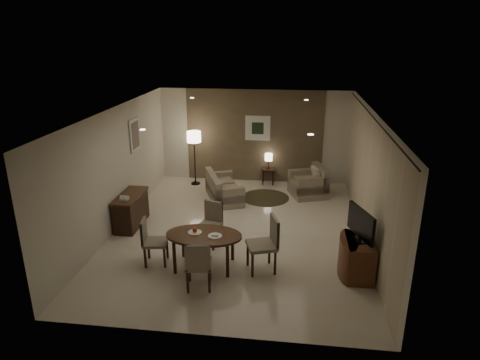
# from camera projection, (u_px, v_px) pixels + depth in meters

# --- Properties ---
(room_shell) EXTENTS (5.50, 7.00, 2.70)m
(room_shell) POSITION_uv_depth(u_px,v_px,m) (241.00, 169.00, 9.53)
(room_shell) COLOR beige
(room_shell) RESTS_ON ground
(taupe_accent) EXTENTS (3.96, 0.03, 2.70)m
(taupe_accent) POSITION_uv_depth(u_px,v_px,m) (254.00, 136.00, 12.41)
(taupe_accent) COLOR brown
(taupe_accent) RESTS_ON wall_back
(curtain_wall) EXTENTS (0.08, 6.70, 2.58)m
(curtain_wall) POSITION_uv_depth(u_px,v_px,m) (367.00, 181.00, 8.84)
(curtain_wall) COLOR beige
(curtain_wall) RESTS_ON wall_right
(curtain_rod) EXTENTS (0.03, 6.80, 0.03)m
(curtain_rod) POSITION_uv_depth(u_px,v_px,m) (374.00, 118.00, 8.41)
(curtain_rod) COLOR black
(curtain_rod) RESTS_ON wall_right
(art_back_frame) EXTENTS (0.72, 0.03, 0.72)m
(art_back_frame) POSITION_uv_depth(u_px,v_px,m) (258.00, 128.00, 12.30)
(art_back_frame) COLOR silver
(art_back_frame) RESTS_ON wall_back
(art_back_canvas) EXTENTS (0.34, 0.01, 0.34)m
(art_back_canvas) POSITION_uv_depth(u_px,v_px,m) (258.00, 128.00, 12.28)
(art_back_canvas) COLOR #1C2F1A
(art_back_canvas) RESTS_ON wall_back
(art_left_frame) EXTENTS (0.03, 0.60, 0.80)m
(art_left_frame) POSITION_uv_depth(u_px,v_px,m) (135.00, 135.00, 10.43)
(art_left_frame) COLOR silver
(art_left_frame) RESTS_ON wall_left
(art_left_canvas) EXTENTS (0.01, 0.46, 0.64)m
(art_left_canvas) POSITION_uv_depth(u_px,v_px,m) (135.00, 135.00, 10.43)
(art_left_canvas) COLOR gray
(art_left_canvas) RESTS_ON wall_left
(downlight_nl) EXTENTS (0.10, 0.10, 0.01)m
(downlight_nl) POSITION_uv_depth(u_px,v_px,m) (143.00, 130.00, 7.19)
(downlight_nl) COLOR white
(downlight_nl) RESTS_ON ceiling
(downlight_nr) EXTENTS (0.10, 0.10, 0.01)m
(downlight_nr) POSITION_uv_depth(u_px,v_px,m) (311.00, 135.00, 6.86)
(downlight_nr) COLOR white
(downlight_nr) RESTS_ON ceiling
(downlight_fl) EXTENTS (0.10, 0.10, 0.01)m
(downlight_fl) POSITION_uv_depth(u_px,v_px,m) (192.00, 98.00, 10.56)
(downlight_fl) COLOR white
(downlight_fl) RESTS_ON ceiling
(downlight_fr) EXTENTS (0.10, 0.10, 0.01)m
(downlight_fr) POSITION_uv_depth(u_px,v_px,m) (306.00, 100.00, 10.23)
(downlight_fr) COLOR white
(downlight_fr) RESTS_ON ceiling
(console_desk) EXTENTS (0.48, 1.20, 0.75)m
(console_desk) POSITION_uv_depth(u_px,v_px,m) (131.00, 210.00, 9.77)
(console_desk) COLOR #482C17
(console_desk) RESTS_ON floor
(telephone) EXTENTS (0.20, 0.14, 0.09)m
(telephone) POSITION_uv_depth(u_px,v_px,m) (124.00, 198.00, 9.35)
(telephone) COLOR white
(telephone) RESTS_ON console_desk
(tv_cabinet) EXTENTS (0.48, 0.90, 0.70)m
(tv_cabinet) POSITION_uv_depth(u_px,v_px,m) (359.00, 257.00, 7.79)
(tv_cabinet) COLOR brown
(tv_cabinet) RESTS_ON floor
(flat_tv) EXTENTS (0.36, 0.85, 0.60)m
(flat_tv) POSITION_uv_depth(u_px,v_px,m) (361.00, 224.00, 7.57)
(flat_tv) COLOR black
(flat_tv) RESTS_ON tv_cabinet
(dining_table) EXTENTS (1.43, 0.90, 0.67)m
(dining_table) POSITION_uv_depth(u_px,v_px,m) (204.00, 250.00, 8.07)
(dining_table) COLOR #482C17
(dining_table) RESTS_ON floor
(chair_near) EXTENTS (0.51, 0.51, 0.92)m
(chair_near) POSITION_uv_depth(u_px,v_px,m) (199.00, 264.00, 7.37)
(chair_near) COLOR gray
(chair_near) RESTS_ON floor
(chair_far) EXTENTS (0.55, 0.55, 0.91)m
(chair_far) POSITION_uv_depth(u_px,v_px,m) (209.00, 225.00, 8.85)
(chair_far) COLOR gray
(chair_far) RESTS_ON floor
(chair_left) EXTENTS (0.50, 0.50, 0.91)m
(chair_left) POSITION_uv_depth(u_px,v_px,m) (156.00, 242.00, 8.15)
(chair_left) COLOR gray
(chair_left) RESTS_ON floor
(chair_right) EXTENTS (0.64, 0.64, 1.06)m
(chair_right) POSITION_uv_depth(u_px,v_px,m) (261.00, 245.00, 7.88)
(chair_right) COLOR gray
(chair_right) RESTS_ON floor
(plate_a) EXTENTS (0.26, 0.26, 0.02)m
(plate_a) POSITION_uv_depth(u_px,v_px,m) (195.00, 232.00, 8.02)
(plate_a) COLOR white
(plate_a) RESTS_ON dining_table
(plate_b) EXTENTS (0.26, 0.26, 0.02)m
(plate_b) POSITION_uv_depth(u_px,v_px,m) (215.00, 236.00, 7.88)
(plate_b) COLOR white
(plate_b) RESTS_ON dining_table
(fruit_apple) EXTENTS (0.09, 0.09, 0.09)m
(fruit_apple) POSITION_uv_depth(u_px,v_px,m) (195.00, 230.00, 8.01)
(fruit_apple) COLOR red
(fruit_apple) RESTS_ON plate_a
(napkin) EXTENTS (0.12, 0.08, 0.03)m
(napkin) POSITION_uv_depth(u_px,v_px,m) (215.00, 235.00, 7.87)
(napkin) COLOR white
(napkin) RESTS_ON plate_b
(round_rug) EXTENTS (1.27, 1.27, 0.01)m
(round_rug) POSITION_uv_depth(u_px,v_px,m) (265.00, 197.00, 11.51)
(round_rug) COLOR #443F26
(round_rug) RESTS_ON floor
(sofa) EXTENTS (1.67, 1.26, 0.71)m
(sofa) POSITION_uv_depth(u_px,v_px,m) (224.00, 187.00, 11.30)
(sofa) COLOR gray
(sofa) RESTS_ON floor
(armchair) EXTENTS (1.12, 1.15, 0.82)m
(armchair) POSITION_uv_depth(u_px,v_px,m) (308.00, 181.00, 11.54)
(armchair) COLOR gray
(armchair) RESTS_ON floor
(side_table) EXTENTS (0.36, 0.36, 0.46)m
(side_table) POSITION_uv_depth(u_px,v_px,m) (268.00, 176.00, 12.51)
(side_table) COLOR black
(side_table) RESTS_ON floor
(table_lamp) EXTENTS (0.22, 0.22, 0.50)m
(table_lamp) POSITION_uv_depth(u_px,v_px,m) (269.00, 160.00, 12.35)
(table_lamp) COLOR #FFEAC1
(table_lamp) RESTS_ON side_table
(floor_lamp) EXTENTS (0.40, 0.40, 1.57)m
(floor_lamp) POSITION_uv_depth(u_px,v_px,m) (195.00, 158.00, 12.30)
(floor_lamp) COLOR #FFE5B7
(floor_lamp) RESTS_ON floor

